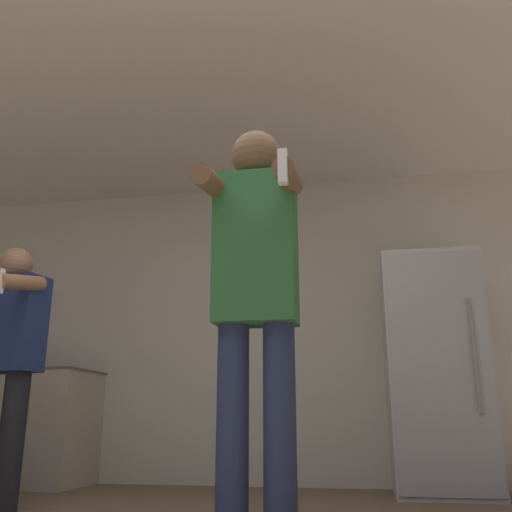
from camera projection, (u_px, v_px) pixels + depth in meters
wall_back at (268, 326)px, 4.86m from camera, size 7.00×0.06×2.55m
ceiling_slab at (229, 94)px, 3.77m from camera, size 7.00×3.55×0.05m
refrigerator at (435, 372)px, 4.13m from camera, size 0.68×0.76×1.67m
counter at (20, 427)px, 4.64m from camera, size 1.17×0.68×0.90m
bottle_short_whiskey at (33, 359)px, 4.73m from camera, size 0.06×0.06×0.25m
bottle_amber_bourbon at (18, 361)px, 4.76m from camera, size 0.08×0.08×0.23m
person_woman_foreground at (256, 289)px, 2.38m from camera, size 0.41×0.45×1.75m
person_man_side at (4, 354)px, 3.45m from camera, size 0.56×0.51×1.56m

